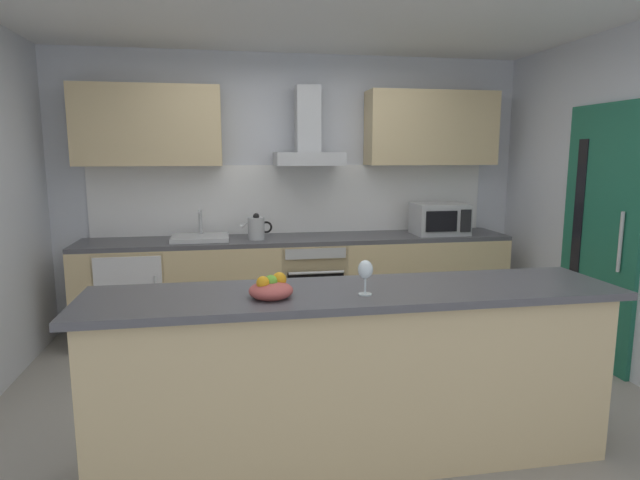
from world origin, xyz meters
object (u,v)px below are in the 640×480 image
Objects in this scene: range_hood at (308,141)px; oven at (311,283)px; kettle at (256,228)px; fruit_bowl at (271,289)px; microwave at (440,219)px; refrigerator at (135,295)px; wine_glass at (365,271)px; sink at (200,237)px.

oven is at bearing -90.00° from range_hood.
kettle reaches higher than fruit_bowl.
range_hood is (0.00, 0.13, 1.33)m from oven.
range_hood reaches higher than fruit_bowl.
microwave is 2.85m from fruit_bowl.
microwave is 2.27× the size of fruit_bowl.
fruit_bowl is at bearing -103.94° from oven.
microwave reaches higher than oven.
oven is 0.94× the size of refrigerator.
oven is at bearing 87.92° from wine_glass.
sink reaches higher than refrigerator.
microwave is (1.25, -0.03, 0.59)m from oven.
microwave reaches higher than kettle.
kettle reaches higher than oven.
sink is (-1.00, 0.01, 0.47)m from oven.
kettle is at bearing -161.93° from range_hood.
wine_glass reaches higher than fruit_bowl.
wine_glass is (1.50, -2.26, 0.66)m from refrigerator.
refrigerator is at bearing -175.23° from range_hood.
sink reaches higher than fruit_bowl.
range_hood is at bearing 90.00° from oven.
refrigerator is 4.78× the size of wine_glass.
oven is 2.35m from wine_glass.
sink is (-2.25, 0.04, -0.12)m from microwave.
microwave reaches higher than fruit_bowl.
range_hood is (0.50, 0.16, 0.78)m from kettle.
fruit_bowl is (0.45, -2.24, 0.08)m from sink.
oven is 2.77× the size of kettle.
fruit_bowl is at bearing -103.21° from range_hood.
sink is at bearing 179.01° from microwave.
fruit_bowl is at bearing -78.75° from sink.
sink reaches higher than kettle.
oven is 4.50× the size of wine_glass.
microwave reaches higher than wine_glass.
fruit_bowl is (-0.05, -2.20, 0.00)m from kettle.
range_hood reaches higher than kettle.
refrigerator is at bearing 114.82° from fruit_bowl.
kettle is at bearing 100.62° from wine_glass.
refrigerator is 2.79m from wine_glass.
microwave is at bearing 0.19° from kettle.
kettle is (0.50, -0.04, 0.08)m from sink.
refrigerator is 2.09m from range_hood.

